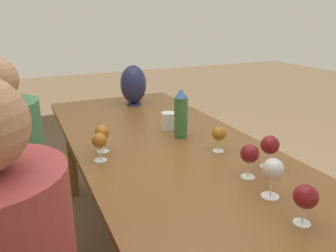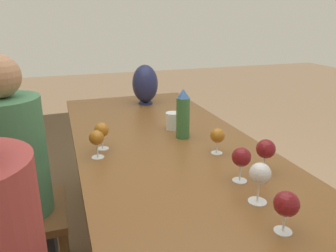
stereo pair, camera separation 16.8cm
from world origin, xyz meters
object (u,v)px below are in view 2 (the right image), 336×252
object	(u,v)px
wine_glass_2	(97,138)
person_far	(17,174)
wine_glass_1	(286,204)
wine_glass_3	(241,158)
chair_far	(1,203)
vase	(145,84)
wine_glass_0	(260,174)
wine_glass_6	(217,136)
water_tumbler	(173,121)
water_bottle	(183,114)
wine_glass_4	(266,149)
wine_glass_5	(102,130)

from	to	relation	value
wine_glass_2	person_far	xyz separation A→B (m)	(0.14, 0.38, -0.19)
wine_glass_1	wine_glass_3	world-z (taller)	wine_glass_3
wine_glass_1	chair_far	xyz separation A→B (m)	(0.89, 0.94, -0.33)
vase	chair_far	xyz separation A→B (m)	(-0.75, 0.94, -0.39)
wine_glass_0	wine_glass_2	distance (m)	0.76
wine_glass_0	wine_glass_6	bearing A→B (deg)	-7.72
vase	wine_glass_1	world-z (taller)	vase
water_tumbler	wine_glass_3	world-z (taller)	wine_glass_3
wine_glass_6	wine_glass_3	bearing A→B (deg)	172.12
water_tumbler	wine_glass_2	size ratio (longest dim) A/B	0.74
chair_far	person_far	distance (m)	0.17
water_bottle	water_tumbler	bearing A→B (deg)	1.95
wine_glass_0	wine_glass_4	xyz separation A→B (m)	(0.20, -0.16, -0.01)
wine_glass_4	wine_glass_3	bearing A→B (deg)	106.35
water_bottle	wine_glass_4	size ratio (longest dim) A/B	1.86
wine_glass_5	water_tumbler	bearing A→B (deg)	-68.02
wine_glass_2	wine_glass_5	size ratio (longest dim) A/B	0.98
person_far	wine_glass_6	bearing A→B (deg)	-106.16
wine_glass_3	wine_glass_5	size ratio (longest dim) A/B	1.05
wine_glass_1	person_far	xyz separation A→B (m)	(0.89, 0.85, -0.19)
water_tumbler	wine_glass_0	size ratio (longest dim) A/B	0.66
water_bottle	wine_glass_2	world-z (taller)	water_bottle
wine_glass_5	chair_far	size ratio (longest dim) A/B	0.14
wine_glass_0	wine_glass_6	xyz separation A→B (m)	(0.44, -0.06, -0.02)
water_tumbler	wine_glass_6	world-z (taller)	wine_glass_6
water_tumbler	wine_glass_2	world-z (taller)	wine_glass_2
wine_glass_6	wine_glass_4	bearing A→B (deg)	-157.28
vase	wine_glass_0	size ratio (longest dim) A/B	1.94
wine_glass_5	person_far	bearing A→B (deg)	84.75
wine_glass_0	water_bottle	bearing A→B (deg)	1.48
wine_glass_0	chair_far	bearing A→B (deg)	53.44
wine_glass_1	wine_glass_2	world-z (taller)	wine_glass_1
person_far	water_bottle	bearing A→B (deg)	-90.85
water_tumbler	person_far	bearing A→B (deg)	99.24
wine_glass_6	wine_glass_2	bearing A→B (deg)	76.48
wine_glass_3	water_tumbler	bearing A→B (deg)	3.64
wine_glass_1	wine_glass_4	world-z (taller)	wine_glass_4
chair_far	person_far	bearing A→B (deg)	-90.00
wine_glass_1	wine_glass_5	world-z (taller)	same
wine_glass_6	water_tumbler	bearing A→B (deg)	11.56
vase	chair_far	size ratio (longest dim) A/B	0.29
vase	wine_glass_4	world-z (taller)	vase
water_tumbler	wine_glass_3	size ratio (longest dim) A/B	0.69
chair_far	wine_glass_4	bearing A→B (deg)	-114.53
vase	wine_glass_6	world-z (taller)	vase
vase	wine_glass_2	size ratio (longest dim) A/B	2.19
wine_glass_2	wine_glass_0	bearing A→B (deg)	-139.38
water_tumbler	wine_glass_2	xyz separation A→B (m)	(-0.27, 0.47, 0.05)
wine_glass_5	chair_far	xyz separation A→B (m)	(0.04, 0.50, -0.33)
vase	wine_glass_1	size ratio (longest dim) A/B	2.13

